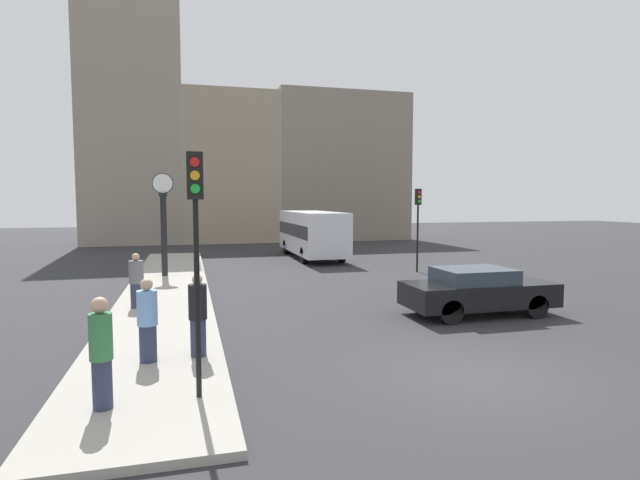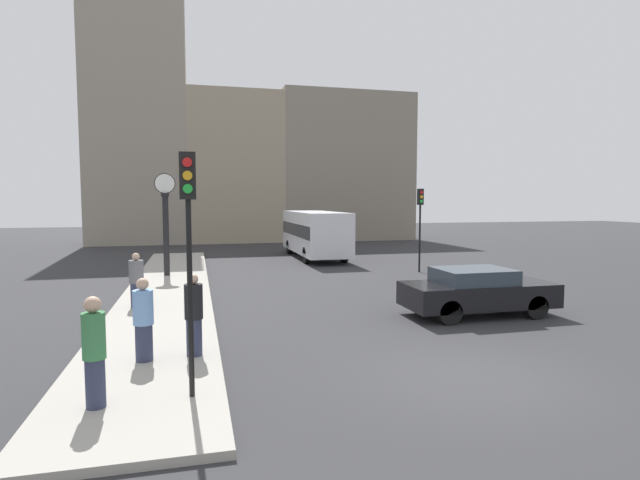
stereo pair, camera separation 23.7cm
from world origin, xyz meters
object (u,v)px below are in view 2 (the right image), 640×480
bus_distant (315,232)px  pedestrian_blue_stripe (143,320)px  pedestrian_grey_jacket (136,281)px  traffic_light_near (189,224)px  traffic_light_far (420,213)px  sedan_car (477,291)px  street_clock (166,222)px  pedestrian_green_hoodie (94,351)px  pedestrian_black_jacket (194,315)px

bus_distant → pedestrian_blue_stripe: (-7.87, -17.94, -0.58)m
pedestrian_blue_stripe → pedestrian_grey_jacket: pedestrian_blue_stripe is taller
pedestrian_grey_jacket → traffic_light_near: bearing=-77.6°
traffic_light_near → traffic_light_far: traffic_light_near is taller
sedan_car → traffic_light_far: size_ratio=1.12×
bus_distant → street_clock: size_ratio=1.82×
street_clock → pedestrian_blue_stripe: street_clock is taller
sedan_car → traffic_light_near: 9.63m
sedan_car → pedestrian_green_hoodie: 10.70m
pedestrian_black_jacket → pedestrian_green_hoodie: bearing=-122.7°
sedan_car → bus_distant: bus_distant is taller
sedan_car → pedestrian_blue_stripe: bearing=-164.8°
traffic_light_far → street_clock: street_clock is taller
traffic_light_near → pedestrian_black_jacket: 3.03m
pedestrian_grey_jacket → pedestrian_green_hoodie: size_ratio=0.94×
pedestrian_green_hoodie → pedestrian_black_jacket: pedestrian_green_hoodie is taller
pedestrian_blue_stripe → traffic_light_far: bearing=44.4°
bus_distant → street_clock: street_clock is taller
traffic_light_near → street_clock: 14.18m
traffic_light_far → pedestrian_black_jacket: size_ratio=2.28×
pedestrian_grey_jacket → pedestrian_green_hoodie: bearing=-88.5°
street_clock → traffic_light_far: bearing=-4.3°
traffic_light_far → pedestrian_black_jacket: 15.22m
sedan_car → traffic_light_far: bearing=75.5°
street_clock → pedestrian_blue_stripe: (0.18, -11.98, -1.47)m
street_clock → pedestrian_black_jacket: (1.17, -11.86, -1.45)m
pedestrian_grey_jacket → pedestrian_black_jacket: bearing=-72.3°
sedan_car → traffic_light_near: bearing=-150.5°
pedestrian_black_jacket → pedestrian_blue_stripe: bearing=-173.4°
street_clock → bus_distant: bearing=36.5°
bus_distant → traffic_light_far: (3.47, -6.82, 1.25)m
bus_distant → pedestrian_blue_stripe: bus_distant is taller
pedestrian_green_hoodie → traffic_light_far: bearing=48.4°
street_clock → pedestrian_blue_stripe: size_ratio=2.60×
street_clock → pedestrian_blue_stripe: 12.07m
sedan_car → pedestrian_green_hoodie: pedestrian_green_hoodie is taller
pedestrian_blue_stripe → pedestrian_green_hoodie: (-0.52, -2.23, 0.06)m
traffic_light_far → pedestrian_black_jacket: (-10.35, -11.01, -1.81)m
bus_distant → traffic_light_near: (-6.91, -20.09, 1.46)m
bus_distant → pedestrian_blue_stripe: bearing=-113.7°
traffic_light_far → street_clock: 11.56m
traffic_light_near → pedestrian_grey_jacket: (-1.68, 7.63, -2.06)m
sedan_car → traffic_light_near: size_ratio=1.09×
pedestrian_green_hoodie → pedestrian_blue_stripe: bearing=76.9°
traffic_light_near → pedestrian_blue_stripe: traffic_light_near is taller
pedestrian_grey_jacket → pedestrian_green_hoodie: pedestrian_green_hoodie is taller
pedestrian_blue_stripe → pedestrian_green_hoodie: pedestrian_green_hoodie is taller
sedan_car → street_clock: 13.40m
pedestrian_blue_stripe → pedestrian_black_jacket: bearing=6.6°
bus_distant → pedestrian_green_hoodie: 21.85m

